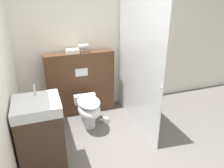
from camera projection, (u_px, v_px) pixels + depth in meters
wall_back at (93, 45)px, 4.00m from camera, size 8.00×0.06×2.50m
partition_panel at (81, 84)px, 4.02m from camera, size 1.22×0.21×1.17m
shower_glass at (137, 67)px, 3.52m from camera, size 0.04×1.61×2.07m
toilet at (89, 110)px, 3.62m from camera, size 0.37×0.63×0.54m
sink_vanity at (41, 138)px, 2.66m from camera, size 0.53×0.53×1.16m
hair_drier at (84, 46)px, 3.77m from camera, size 0.20×0.08×0.15m
folded_towel at (73, 51)px, 3.74m from camera, size 0.22×0.17×0.07m
spare_toilet_roll at (105, 120)px, 3.89m from camera, size 0.10×0.10×0.09m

